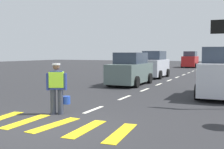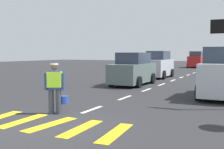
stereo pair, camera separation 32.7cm
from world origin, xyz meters
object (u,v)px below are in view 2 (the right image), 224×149
(road_worker, at_px, (55,86))
(car_oncoming_second, at_px, (158,65))
(car_oncoming_third, at_px, (196,60))
(car_oncoming_lead, at_px, (133,70))

(road_worker, height_order, car_oncoming_second, car_oncoming_second)
(road_worker, relative_size, car_oncoming_third, 0.40)
(car_oncoming_third, bearing_deg, road_worker, -88.48)
(car_oncoming_lead, bearing_deg, road_worker, -84.65)
(car_oncoming_third, xyz_separation_m, car_oncoming_lead, (0.03, -24.50, -0.11))
(car_oncoming_second, bearing_deg, car_oncoming_lead, -89.11)
(road_worker, bearing_deg, car_oncoming_second, 93.62)
(car_oncoming_second, relative_size, car_oncoming_third, 0.98)
(road_worker, distance_m, car_oncoming_second, 15.11)
(car_oncoming_second, relative_size, car_oncoming_lead, 0.96)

